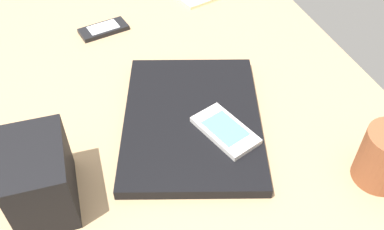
% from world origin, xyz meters
% --- Properties ---
extents(desk_surface, '(1.20, 0.80, 0.03)m').
position_xyz_m(desk_surface, '(0.00, 0.00, 0.01)').
color(desk_surface, tan).
rests_on(desk_surface, ground).
extents(laptop_closed, '(0.38, 0.32, 0.02)m').
position_xyz_m(laptop_closed, '(-0.01, -0.02, 0.04)').
color(laptop_closed, black).
rests_on(laptop_closed, desk_surface).
extents(cell_phone_on_laptop, '(0.13, 0.09, 0.01)m').
position_xyz_m(cell_phone_on_laptop, '(-0.06, -0.06, 0.05)').
color(cell_phone_on_laptop, silver).
rests_on(cell_phone_on_laptop, laptop_closed).
extents(cell_phone_on_desk, '(0.07, 0.11, 0.01)m').
position_xyz_m(cell_phone_on_desk, '(0.33, 0.07, 0.04)').
color(cell_phone_on_desk, black).
rests_on(cell_phone_on_desk, desk_surface).
extents(desk_organizer, '(0.13, 0.09, 0.11)m').
position_xyz_m(desk_organizer, '(-0.09, 0.23, 0.08)').
color(desk_organizer, black).
rests_on(desk_organizer, desk_surface).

